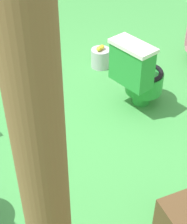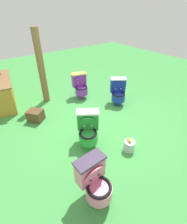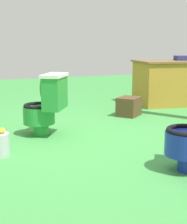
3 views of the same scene
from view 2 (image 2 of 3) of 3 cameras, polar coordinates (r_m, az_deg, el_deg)
The scene contains 8 objects.
ground at distance 4.06m, azimuth -0.37°, elevation -3.62°, with size 14.00×14.00×0.00m, color #429947.
toilet_blue at distance 4.72m, azimuth 8.43°, elevation 6.99°, with size 0.63×0.61×0.73m.
toilet_purple at distance 5.03m, azimuth -4.56°, elevation 9.03°, with size 0.57×0.51×0.73m.
toilet_pink at distance 2.51m, azimuth 0.45°, elevation -22.63°, with size 0.51×0.44×0.73m.
toilet_green at distance 3.28m, azimuth -1.88°, elevation -5.87°, with size 0.63×0.61×0.73m.
wooden_post at distance 4.78m, azimuth -17.50°, elevation 14.21°, with size 0.18×0.18×1.98m, color brown.
small_crate at distance 4.30m, azimuth -19.28°, elevation -1.16°, with size 0.28×0.35×0.28m, color brown.
lemon_bucket at distance 3.38m, azimuth 12.13°, elevation -11.19°, with size 0.22×0.22×0.28m.
Camera 2 is at (-2.62, 1.90, 2.46)m, focal length 26.65 mm.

